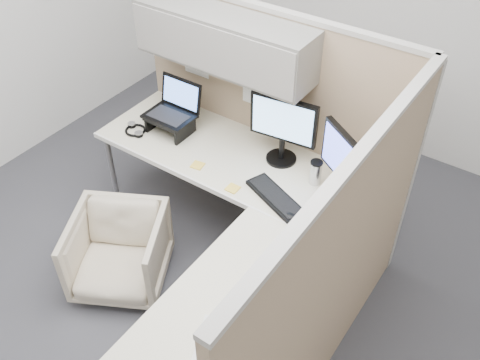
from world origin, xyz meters
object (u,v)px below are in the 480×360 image
Objects in this scene: desk at (232,213)px; office_chair at (118,249)px; monitor_left at (283,125)px; keyboard at (275,197)px.

office_chair is at bearing -150.11° from desk.
monitor_left is (0.00, 0.56, 0.32)m from desk.
monitor_left is 1.08× the size of keyboard.
desk is 0.64m from monitor_left.
monitor_left is at bearing 89.85° from desk.
keyboard reaches higher than desk.
keyboard is at bearing 51.68° from desk.
office_chair is 1.40× the size of keyboard.
keyboard reaches higher than office_chair.
keyboard is at bearing -70.61° from monitor_left.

